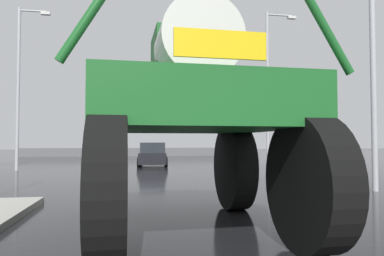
% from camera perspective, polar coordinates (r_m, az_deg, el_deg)
% --- Properties ---
extents(ground_plane, '(120.00, 120.00, 0.00)m').
position_cam_1_polar(ground_plane, '(17.73, -6.40, -7.24)').
color(ground_plane, black).
extents(oversize_sprayer, '(4.06, 5.46, 4.24)m').
position_cam_1_polar(oversize_sprayer, '(6.54, -0.33, 1.15)').
color(oversize_sprayer, black).
rests_on(oversize_sprayer, ground).
extents(sedan_ahead, '(2.14, 4.22, 1.52)m').
position_cam_1_polar(sedan_ahead, '(23.83, -6.17, -4.22)').
color(sedan_ahead, black).
rests_on(sedan_ahead, ground).
extents(traffic_signal_near_right, '(0.24, 0.54, 3.72)m').
position_cam_1_polar(traffic_signal_near_right, '(11.85, 14.35, 3.44)').
color(traffic_signal_near_right, '#A8AAAF').
rests_on(traffic_signal_near_right, ground).
extents(streetlight_near_right, '(2.23, 0.24, 7.46)m').
position_cam_1_polar(streetlight_near_right, '(13.30, 27.29, 9.52)').
color(streetlight_near_right, '#A8AAAF').
rests_on(streetlight_near_right, ground).
extents(streetlight_far_left, '(1.73, 0.24, 9.05)m').
position_cam_1_polar(streetlight_far_left, '(22.31, -25.42, 6.78)').
color(streetlight_far_left, '#A8AAAF').
rests_on(streetlight_far_left, ground).
extents(streetlight_far_right, '(1.91, 0.24, 9.39)m').
position_cam_1_polar(streetlight_far_right, '(22.33, 12.12, 7.12)').
color(streetlight_far_right, '#A8AAAF').
rests_on(streetlight_far_right, ground).
extents(bare_tree_right, '(2.45, 2.45, 5.00)m').
position_cam_1_polar(bare_tree_right, '(22.84, 17.95, 3.80)').
color(bare_tree_right, '#473828').
rests_on(bare_tree_right, ground).
extents(roadside_barrier, '(25.36, 0.24, 0.90)m').
position_cam_1_polar(roadside_barrier, '(40.00, -8.16, -3.76)').
color(roadside_barrier, '#59595B').
rests_on(roadside_barrier, ground).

